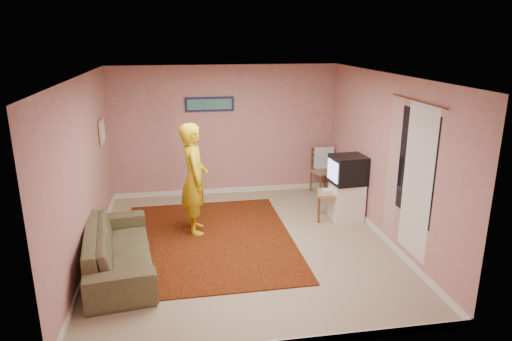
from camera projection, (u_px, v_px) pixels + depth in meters
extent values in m
plane|color=tan|center=(243.00, 245.00, 7.12)|extent=(5.00, 5.00, 0.00)
cube|color=tan|center=(225.00, 131.00, 9.11)|extent=(4.50, 0.02, 2.60)
cube|color=tan|center=(278.00, 235.00, 4.39)|extent=(4.50, 0.02, 2.60)
cube|color=tan|center=(84.00, 172.00, 6.40)|extent=(0.02, 5.00, 2.60)
cube|color=tan|center=(385.00, 158.00, 7.11)|extent=(0.02, 5.00, 2.60)
cube|color=silver|center=(241.00, 76.00, 6.38)|extent=(4.50, 5.00, 0.02)
cube|color=silver|center=(226.00, 190.00, 9.46)|extent=(4.50, 0.02, 0.10)
cube|color=silver|center=(93.00, 253.00, 6.75)|extent=(0.02, 5.00, 0.10)
cube|color=silver|center=(378.00, 232.00, 7.46)|extent=(0.02, 5.00, 0.10)
cube|color=black|center=(414.00, 165.00, 6.21)|extent=(0.01, 1.10, 1.50)
cube|color=silver|center=(417.00, 182.00, 6.13)|extent=(0.01, 0.75, 2.10)
cube|color=beige|center=(393.00, 168.00, 6.78)|extent=(0.01, 0.35, 2.10)
cylinder|color=brown|center=(418.00, 101.00, 5.96)|extent=(0.02, 1.40, 0.02)
cube|color=#161A3D|center=(210.00, 104.00, 8.88)|extent=(0.95, 0.03, 0.28)
cube|color=#2B5E78|center=(210.00, 104.00, 8.86)|extent=(0.86, 0.01, 0.20)
cube|color=tan|center=(102.00, 132.00, 7.84)|extent=(0.03, 0.38, 0.42)
cube|color=silver|center=(103.00, 132.00, 7.84)|extent=(0.01, 0.30, 0.34)
cube|color=black|center=(209.00, 239.00, 7.29)|extent=(2.68, 3.33, 0.02)
cube|color=white|center=(346.00, 201.00, 8.04)|extent=(0.52, 0.47, 0.66)
cube|color=black|center=(348.00, 170.00, 7.88)|extent=(0.61, 0.56, 0.49)
cube|color=#8CB2F2|center=(333.00, 171.00, 7.81)|extent=(0.05, 0.41, 0.35)
cube|color=#A57B50|center=(323.00, 171.00, 9.39)|extent=(0.52, 0.51, 0.05)
cube|color=brown|center=(324.00, 160.00, 9.32)|extent=(0.41, 0.17, 0.48)
cube|color=#B3B3B8|center=(323.00, 169.00, 9.37)|extent=(0.40, 0.31, 0.06)
cube|color=#7FABD0|center=(324.00, 157.00, 9.30)|extent=(0.41, 0.05, 0.43)
cube|color=#A57B50|center=(330.00, 193.00, 7.99)|extent=(0.54, 0.55, 0.05)
cube|color=brown|center=(330.00, 180.00, 7.91)|extent=(0.17, 0.44, 0.51)
cube|color=silver|center=(330.00, 191.00, 7.97)|extent=(0.26, 0.20, 0.05)
imported|color=brown|center=(118.00, 249.00, 6.28)|extent=(1.14, 2.28, 0.64)
imported|color=gold|center=(194.00, 179.00, 7.36)|extent=(0.47, 0.69, 1.83)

